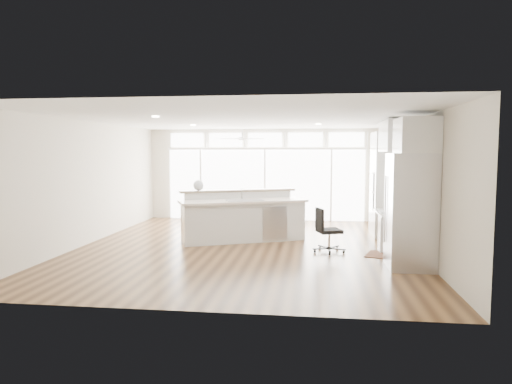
# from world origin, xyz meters

# --- Properties ---
(floor) EXTENTS (7.00, 8.00, 0.02)m
(floor) POSITION_xyz_m (0.00, 0.00, -0.01)
(floor) COLOR #3D2512
(floor) RESTS_ON ground
(ceiling) EXTENTS (7.00, 8.00, 0.02)m
(ceiling) POSITION_xyz_m (0.00, 0.00, 2.70)
(ceiling) COLOR white
(ceiling) RESTS_ON wall_back
(wall_back) EXTENTS (7.00, 0.04, 2.70)m
(wall_back) POSITION_xyz_m (0.00, 4.00, 1.35)
(wall_back) COLOR beige
(wall_back) RESTS_ON floor
(wall_front) EXTENTS (7.00, 0.04, 2.70)m
(wall_front) POSITION_xyz_m (0.00, -4.00, 1.35)
(wall_front) COLOR beige
(wall_front) RESTS_ON floor
(wall_left) EXTENTS (0.04, 8.00, 2.70)m
(wall_left) POSITION_xyz_m (-3.50, 0.00, 1.35)
(wall_left) COLOR beige
(wall_left) RESTS_ON floor
(wall_right) EXTENTS (0.04, 8.00, 2.70)m
(wall_right) POSITION_xyz_m (3.50, 0.00, 1.35)
(wall_right) COLOR beige
(wall_right) RESTS_ON floor
(glass_wall) EXTENTS (5.80, 0.06, 2.08)m
(glass_wall) POSITION_xyz_m (0.00, 3.94, 1.05)
(glass_wall) COLOR white
(glass_wall) RESTS_ON wall_back
(transom_row) EXTENTS (5.90, 0.06, 0.40)m
(transom_row) POSITION_xyz_m (0.00, 3.94, 2.38)
(transom_row) COLOR white
(transom_row) RESTS_ON wall_back
(desk_window) EXTENTS (0.04, 0.85, 0.85)m
(desk_window) POSITION_xyz_m (3.46, 0.30, 1.55)
(desk_window) COLOR white
(desk_window) RESTS_ON wall_right
(ceiling_fan) EXTENTS (1.16, 1.16, 0.32)m
(ceiling_fan) POSITION_xyz_m (-0.50, 2.80, 2.48)
(ceiling_fan) COLOR silver
(ceiling_fan) RESTS_ON ceiling
(recessed_lights) EXTENTS (3.40, 3.00, 0.02)m
(recessed_lights) POSITION_xyz_m (0.00, 0.20, 2.68)
(recessed_lights) COLOR #F0E8CC
(recessed_lights) RESTS_ON ceiling
(oven_cabinet) EXTENTS (0.64, 1.20, 2.50)m
(oven_cabinet) POSITION_xyz_m (3.17, 1.80, 1.25)
(oven_cabinet) COLOR silver
(oven_cabinet) RESTS_ON floor
(desk_nook) EXTENTS (0.72, 1.30, 0.76)m
(desk_nook) POSITION_xyz_m (3.13, 0.30, 0.38)
(desk_nook) COLOR silver
(desk_nook) RESTS_ON floor
(upper_cabinets) EXTENTS (0.64, 1.30, 0.64)m
(upper_cabinets) POSITION_xyz_m (3.17, 0.30, 2.35)
(upper_cabinets) COLOR silver
(upper_cabinets) RESTS_ON wall_right
(refrigerator) EXTENTS (0.76, 0.90, 2.00)m
(refrigerator) POSITION_xyz_m (3.11, -1.35, 1.00)
(refrigerator) COLOR silver
(refrigerator) RESTS_ON floor
(fridge_cabinet) EXTENTS (0.64, 0.90, 0.60)m
(fridge_cabinet) POSITION_xyz_m (3.17, -1.35, 2.30)
(fridge_cabinet) COLOR silver
(fridge_cabinet) RESTS_ON wall_right
(framed_photos) EXTENTS (0.06, 0.22, 0.80)m
(framed_photos) POSITION_xyz_m (3.46, 0.92, 1.40)
(framed_photos) COLOR black
(framed_photos) RESTS_ON wall_right
(kitchen_island) EXTENTS (3.06, 2.14, 1.14)m
(kitchen_island) POSITION_xyz_m (-0.15, 0.69, 0.57)
(kitchen_island) COLOR silver
(kitchen_island) RESTS_ON floor
(rug) EXTENTS (1.09, 0.92, 0.01)m
(rug) POSITION_xyz_m (2.95, -0.49, 0.01)
(rug) COLOR #341A10
(rug) RESTS_ON floor
(office_chair) EXTENTS (0.57, 0.55, 0.89)m
(office_chair) POSITION_xyz_m (1.76, -0.28, 0.44)
(office_chair) COLOR black
(office_chair) RESTS_ON floor
(fishbowl) EXTENTS (0.33, 0.33, 0.24)m
(fishbowl) POSITION_xyz_m (-1.18, 0.67, 1.26)
(fishbowl) COLOR silver
(fishbowl) RESTS_ON kitchen_island
(monitor) EXTENTS (0.16, 0.47, 0.39)m
(monitor) POSITION_xyz_m (3.05, 0.30, 0.95)
(monitor) COLOR black
(monitor) RESTS_ON desk_nook
(keyboard) EXTENTS (0.13, 0.34, 0.02)m
(keyboard) POSITION_xyz_m (2.88, 0.30, 0.77)
(keyboard) COLOR silver
(keyboard) RESTS_ON desk_nook
(potted_plant) EXTENTS (0.28, 0.31, 0.24)m
(potted_plant) POSITION_xyz_m (3.17, 1.80, 2.62)
(potted_plant) COLOR #2D5E28
(potted_plant) RESTS_ON oven_cabinet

